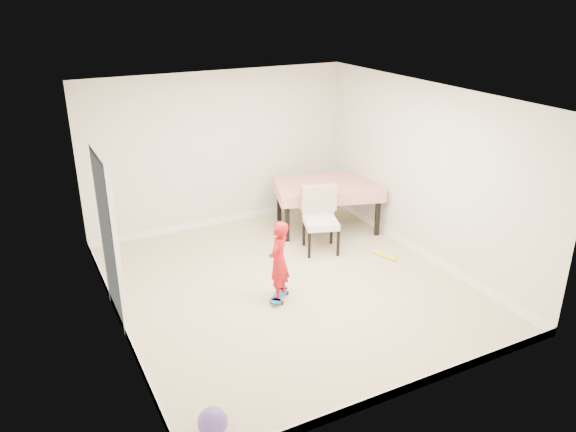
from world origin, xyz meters
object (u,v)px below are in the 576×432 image
dining_chair (321,221)px  skateboard (279,296)px  child (279,263)px  dining_table (327,206)px  balloon (213,422)px

dining_chair → skateboard: dining_chair is taller
dining_chair → child: bearing=-122.1°
dining_chair → child: size_ratio=0.94×
skateboard → child: size_ratio=0.46×
dining_table → skateboard: size_ratio=3.48×
dining_table → skateboard: (-1.77, -1.75, -0.36)m
child → balloon: (-1.61, -1.88, -0.39)m
dining_table → skateboard: bearing=-117.2°
dining_table → dining_chair: 0.93m
dining_table → child: child is taller
skateboard → child: child is taller
dining_table → child: (-1.78, -1.76, 0.13)m
skateboard → dining_chair: bearing=-8.2°
skateboard → balloon: 2.49m
dining_chair → skateboard: (-1.22, -1.02, -0.46)m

